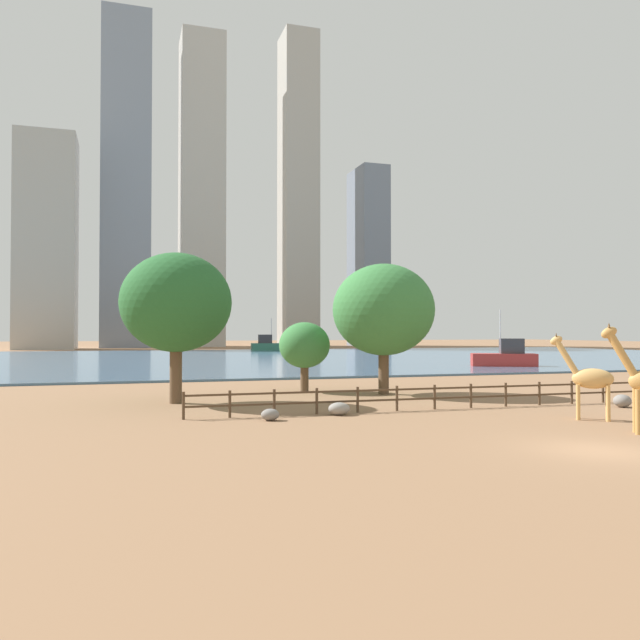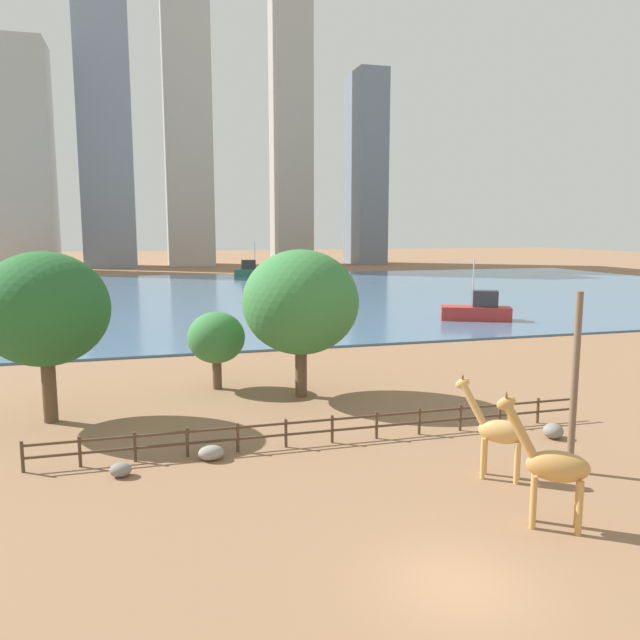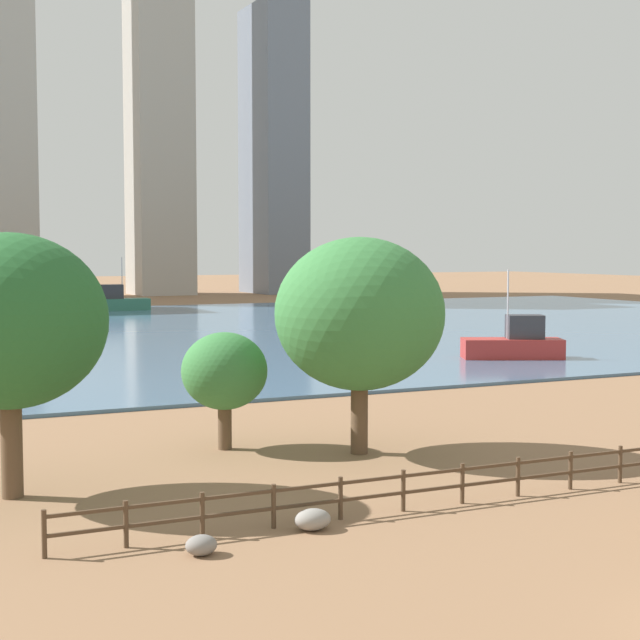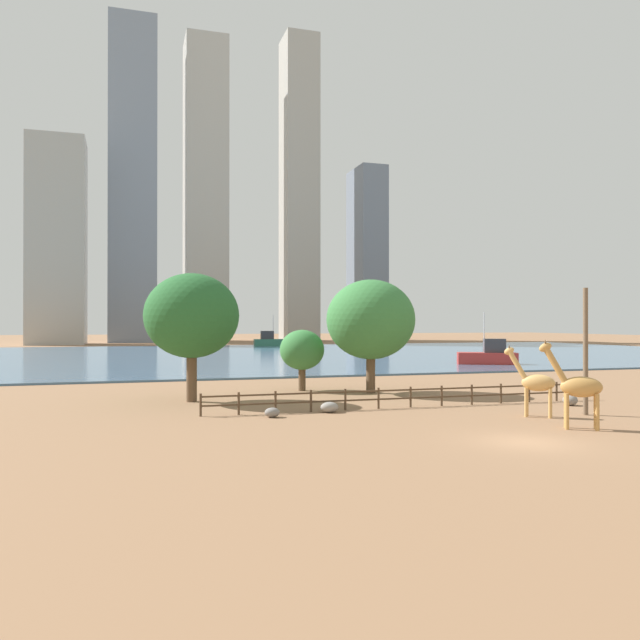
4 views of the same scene
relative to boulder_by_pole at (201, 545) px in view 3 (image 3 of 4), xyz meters
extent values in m
plane|color=#8C6647|center=(9.19, 69.51, -0.27)|extent=(400.00, 400.00, 0.00)
cube|color=#476B8C|center=(9.19, 66.51, -0.17)|extent=(180.00, 86.00, 0.20)
ellipsoid|color=gray|center=(0.00, 0.00, 0.00)|extent=(0.86, 0.73, 0.55)
ellipsoid|color=gray|center=(3.65, 0.85, 0.04)|extent=(1.09, 0.83, 0.63)
cylinder|color=#4C3826|center=(-3.81, 1.51, 0.38)|extent=(0.14, 0.14, 1.30)
cylinder|color=#4C3826|center=(-1.64, 1.51, 0.38)|extent=(0.14, 0.14, 1.30)
cylinder|color=#4C3826|center=(0.53, 1.51, 0.38)|extent=(0.14, 0.14, 1.30)
cylinder|color=#4C3826|center=(2.71, 1.51, 0.38)|extent=(0.14, 0.14, 1.30)
cylinder|color=#4C3826|center=(4.88, 1.51, 0.38)|extent=(0.14, 0.14, 1.30)
cylinder|color=#4C3826|center=(7.05, 1.51, 0.38)|extent=(0.14, 0.14, 1.30)
cylinder|color=#4C3826|center=(9.22, 1.51, 0.38)|extent=(0.14, 0.14, 1.30)
cylinder|color=#4C3826|center=(11.39, 1.51, 0.38)|extent=(0.14, 0.14, 1.30)
cylinder|color=#4C3826|center=(13.56, 1.51, 0.38)|extent=(0.14, 0.14, 1.30)
cylinder|color=#4C3826|center=(15.73, 1.51, 0.38)|extent=(0.14, 0.14, 1.30)
cube|color=#4C3826|center=(9.19, 1.51, 0.83)|extent=(26.10, 0.08, 0.10)
cube|color=#4C3826|center=(9.19, 1.51, 0.31)|extent=(26.10, 0.08, 0.10)
cylinder|color=brown|center=(9.80, 9.71, 1.17)|extent=(0.68, 0.68, 2.89)
ellipsoid|color=#387A3D|center=(9.80, 9.71, 5.30)|extent=(6.71, 6.71, 6.04)
cylinder|color=brown|center=(-3.65, 8.42, 1.35)|extent=(0.70, 0.70, 3.25)
ellipsoid|color=#26602D|center=(-3.65, 8.42, 5.52)|extent=(6.36, 6.36, 5.72)
cylinder|color=brown|center=(5.26, 12.80, 0.63)|extent=(0.56, 0.56, 1.80)
ellipsoid|color=#387A3D|center=(5.26, 12.80, 2.93)|extent=(3.49, 3.49, 3.14)
cube|color=#337259|center=(22.53, 101.20, 0.69)|extent=(7.81, 3.27, 1.53)
cube|color=#333338|center=(21.58, 101.27, 2.37)|extent=(2.87, 2.02, 1.83)
cylinder|color=silver|center=(22.91, 101.17, 4.13)|extent=(0.13, 0.13, 5.34)
cube|color=#B22D28|center=(34.81, 33.62, 0.64)|extent=(7.59, 5.33, 1.43)
cube|color=#333338|center=(35.62, 33.25, 2.22)|extent=(3.06, 2.64, 1.72)
cylinder|color=silver|center=(34.48, 33.77, 3.87)|extent=(0.16, 0.16, 5.01)
cube|color=slate|center=(62.03, 144.12, 25.99)|extent=(8.19, 15.02, 52.54)
cube|color=#ADA89E|center=(41.16, 146.66, 45.35)|extent=(9.92, 11.58, 91.25)
camera|label=1|loc=(-6.33, -28.22, 3.81)|focal=35.00mm
camera|label=2|loc=(1.23, -24.83, 9.44)|focal=35.00mm
camera|label=3|loc=(-8.02, -24.35, 7.83)|focal=55.00mm
camera|label=4|loc=(-7.67, -34.22, 5.02)|focal=35.00mm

